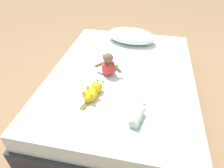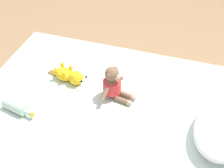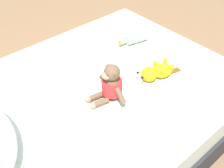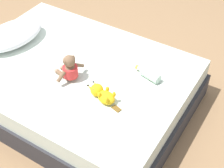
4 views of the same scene
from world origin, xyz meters
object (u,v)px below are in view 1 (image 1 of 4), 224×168
(bed, at_px, (121,87))
(glass_bottle, at_px, (137,116))
(pillow, at_px, (131,36))
(plush_yellow_creature, at_px, (93,91))
(plush_monkey, at_px, (109,65))

(bed, xyz_separation_m, glass_bottle, (0.21, -0.61, 0.24))
(bed, relative_size, glass_bottle, 8.13)
(bed, relative_size, pillow, 3.02)
(pillow, relative_size, plush_yellow_creature, 1.99)
(plush_yellow_creature, bearing_deg, glass_bottle, -26.78)
(bed, height_order, plush_yellow_creature, plush_yellow_creature)
(plush_monkey, bearing_deg, pillow, 80.80)
(pillow, bearing_deg, bed, -89.68)
(bed, height_order, pillow, pillow)
(plush_yellow_creature, bearing_deg, bed, 65.87)
(plush_monkey, bearing_deg, plush_yellow_creature, -99.35)
(pillow, xyz_separation_m, plush_yellow_creature, (-0.18, -1.10, -0.03))
(glass_bottle, bearing_deg, bed, 109.31)
(pillow, xyz_separation_m, plush_monkey, (-0.12, -0.75, 0.02))
(pillow, height_order, plush_yellow_creature, pillow)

